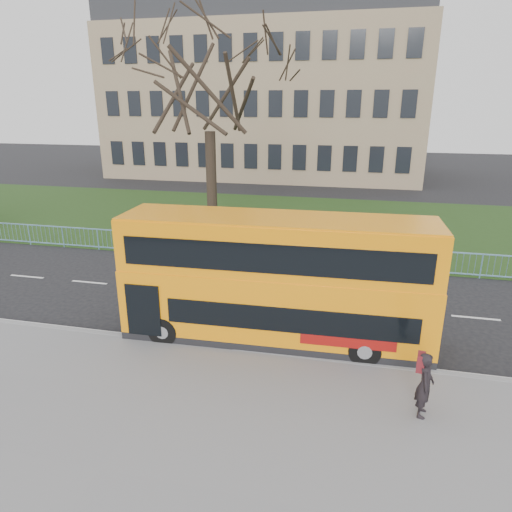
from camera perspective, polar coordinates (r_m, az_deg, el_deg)
The scene contains 9 objects.
ground at distance 15.72m, azimuth -6.13°, elevation -8.44°, with size 120.00×120.00×0.00m, color black.
pavement at distance 10.66m, azimuth -18.89°, elevation -24.14°, with size 80.00×10.50×0.12m, color slate.
kerb at distance 14.41m, azimuth -8.13°, elevation -10.90°, with size 80.00×0.20×0.14m, color gray.
grass_verge at distance 28.78m, azimuth 2.99°, elevation 4.39°, with size 80.00×15.40×0.08m, color #223C15.
guard_railing at distance 21.38m, azimuth -0.54°, elevation 0.74°, with size 40.00×0.12×1.10m, color #71A6C9, non-canonical shape.
bare_tree at distance 24.44m, azimuth -5.87°, elevation 17.77°, with size 9.38×9.38×13.41m, color black, non-canonical shape.
civic_building at distance 49.16m, azimuth 1.46°, elevation 18.52°, with size 30.00×15.00×14.00m, color #8C7459.
yellow_bus at distance 13.83m, azimuth 2.52°, elevation -2.69°, with size 9.41×2.50×3.92m.
pedestrian at distance 11.64m, azimuth 20.35°, elevation -14.86°, with size 0.59×0.39×1.62m, color black.
Camera 1 is at (4.69, -13.20, 7.14)m, focal length 32.00 mm.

